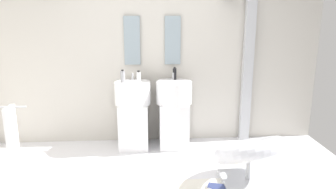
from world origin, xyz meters
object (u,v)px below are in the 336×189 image
at_px(shower_column, 247,68).
at_px(soap_bottle_white, 139,76).
at_px(lounge_chair, 249,154).
at_px(magazine_navy, 221,189).
at_px(pedestal_sink_right, 174,112).
at_px(pedestal_sink_left, 133,112).
at_px(towel_rack, 8,132).
at_px(soap_bottle_black, 175,74).
at_px(soap_bottle_grey, 123,76).

bearing_deg(shower_column, soap_bottle_white, -178.23).
height_order(lounge_chair, soap_bottle_white, soap_bottle_white).
distance_m(lounge_chair, magazine_navy, 0.48).
bearing_deg(lounge_chair, pedestal_sink_right, 123.48).
height_order(magazine_navy, soap_bottle_white, soap_bottle_white).
bearing_deg(pedestal_sink_left, lounge_chair, -40.43).
distance_m(towel_rack, soap_bottle_black, 2.19).
height_order(pedestal_sink_right, soap_bottle_grey, soap_bottle_grey).
distance_m(pedestal_sink_right, shower_column, 1.22).
relative_size(pedestal_sink_left, towel_rack, 1.09).
height_order(shower_column, magazine_navy, shower_column).
relative_size(shower_column, soap_bottle_grey, 12.00).
relative_size(soap_bottle_grey, soap_bottle_black, 0.98).
distance_m(shower_column, magazine_navy, 1.90).
distance_m(shower_column, towel_rack, 3.14).
bearing_deg(magazine_navy, pedestal_sink_left, 147.00).
xyz_separation_m(pedestal_sink_left, soap_bottle_white, (0.08, 0.15, 0.48)).
xyz_separation_m(shower_column, soap_bottle_black, (-1.04, -0.05, -0.06)).
xyz_separation_m(pedestal_sink_left, pedestal_sink_right, (0.56, 0.00, 0.00)).
bearing_deg(towel_rack, shower_column, 22.64).
bearing_deg(shower_column, pedestal_sink_right, -169.25).
xyz_separation_m(pedestal_sink_right, shower_column, (1.06, 0.20, 0.57)).
relative_size(pedestal_sink_right, soap_bottle_black, 5.97).
distance_m(magazine_navy, soap_bottle_white, 1.91).
height_order(pedestal_sink_right, magazine_navy, pedestal_sink_right).
height_order(pedestal_sink_left, magazine_navy, pedestal_sink_left).
relative_size(magazine_navy, soap_bottle_black, 1.66).
relative_size(lounge_chair, soap_bottle_grey, 6.15).
bearing_deg(lounge_chair, towel_rack, 177.69).
relative_size(pedestal_sink_right, soap_bottle_grey, 6.06).
bearing_deg(lounge_chair, shower_column, 75.59).
bearing_deg(soap_bottle_black, soap_bottle_grey, -167.35).
bearing_deg(pedestal_sink_left, pedestal_sink_right, 0.00).
relative_size(magazine_navy, soap_bottle_white, 2.24).
bearing_deg(pedestal_sink_right, soap_bottle_white, 162.31).
relative_size(pedestal_sink_right, towel_rack, 1.09).
distance_m(pedestal_sink_right, towel_rack, 2.06).
distance_m(pedestal_sink_left, soap_bottle_white, 0.51).
distance_m(shower_column, soap_bottle_grey, 1.76).
bearing_deg(soap_bottle_black, pedestal_sink_right, -98.03).
relative_size(soap_bottle_grey, soap_bottle_white, 1.33).
bearing_deg(pedestal_sink_right, shower_column, 10.75).
bearing_deg(soap_bottle_white, magazine_navy, -57.80).
distance_m(towel_rack, soap_bottle_grey, 1.54).
bearing_deg(pedestal_sink_right, soap_bottle_black, 81.97).
distance_m(soap_bottle_black, soap_bottle_white, 0.50).
distance_m(magazine_navy, soap_bottle_grey, 1.92).
xyz_separation_m(shower_column, soap_bottle_white, (-1.54, -0.05, -0.09)).
bearing_deg(soap_bottle_black, towel_rack, -147.89).
relative_size(pedestal_sink_right, soap_bottle_white, 8.04).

